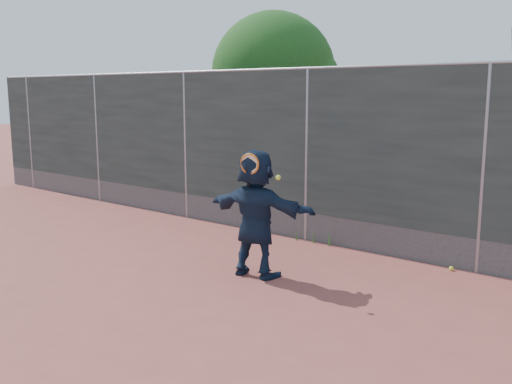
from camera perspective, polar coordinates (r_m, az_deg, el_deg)
The scene contains 7 objects.
ground at distance 7.72m, azimuth -9.88°, elevation -9.88°, with size 80.00×80.00×0.00m, color #9E4C42.
player at distance 8.05m, azimuth 0.00°, elevation -2.14°, with size 1.69×0.54×1.83m, color #16263D.
ball_ground at distance 8.96m, azimuth 18.94°, elevation -7.24°, with size 0.07×0.07×0.07m, color #D6F035.
fence at distance 9.97m, azimuth 5.11°, elevation 4.06°, with size 20.00×0.06×3.03m.
swing_action at distance 7.71m, azimuth -0.37°, elevation 2.57°, with size 0.71×0.18×0.51m.
tree_left at distance 14.06m, azimuth 2.38°, elevation 11.34°, with size 3.15×3.00×4.53m.
weed_clump at distance 9.97m, azimuth 6.02°, elevation -4.42°, with size 0.68×0.07×0.30m.
Camera 1 is at (5.49, -4.76, 2.60)m, focal length 40.00 mm.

